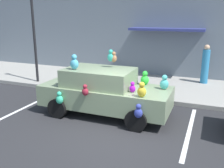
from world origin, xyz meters
TOP-DOWN VIEW (x-y plane):
  - ground_plane at (0.00, 0.00)m, footprint 60.00×60.00m
  - sidewalk at (0.00, 5.00)m, footprint 24.00×4.00m
  - storefront_building at (-0.00, 7.14)m, footprint 24.00×1.25m
  - parking_stripe_front at (1.79, 1.00)m, footprint 0.12×3.60m
  - parking_stripe_rear at (-3.91, 1.00)m, footprint 0.12×3.60m
  - plush_covered_car at (-1.01, 1.25)m, footprint 4.26×1.97m
  - teddy_bear_on_sidewalk at (-3.55, 3.61)m, footprint 0.40×0.33m
  - street_lamp_post at (-5.47, 3.50)m, footprint 0.28×0.28m
  - pedestrian_near_shopfront at (1.92, 6.17)m, footprint 0.33×0.33m

SIDE VIEW (x-z plane):
  - ground_plane at x=0.00m, z-range 0.00..0.00m
  - parking_stripe_front at x=1.79m, z-range 0.00..0.01m
  - parking_stripe_rear at x=-3.91m, z-range 0.00..0.01m
  - sidewalk at x=0.00m, z-range 0.00..0.15m
  - teddy_bear_on_sidewalk at x=-3.55m, z-range 0.12..0.88m
  - plush_covered_car at x=-1.01m, z-range -0.27..1.88m
  - pedestrian_near_shopfront at x=1.92m, z-range 0.10..1.88m
  - street_lamp_post at x=-5.47m, z-range 0.60..4.86m
  - storefront_building at x=0.00m, z-range -0.01..6.39m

